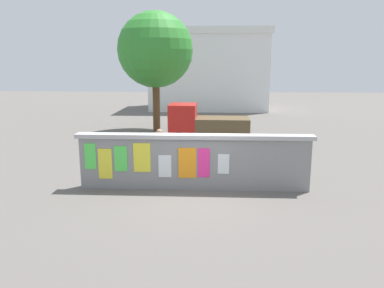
# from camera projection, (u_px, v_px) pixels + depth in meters

# --- Properties ---
(ground) EXTENTS (60.00, 60.00, 0.00)m
(ground) POSITION_uv_depth(u_px,v_px,m) (201.00, 137.00, 19.23)
(ground) COLOR #605B56
(poster_wall) EXTENTS (6.94, 0.42, 1.65)m
(poster_wall) POSITION_uv_depth(u_px,v_px,m) (194.00, 161.00, 11.24)
(poster_wall) COLOR gray
(poster_wall) RESTS_ON ground
(auto_rickshaw_truck) EXTENTS (3.64, 1.60, 1.85)m
(auto_rickshaw_truck) POSITION_uv_depth(u_px,v_px,m) (205.00, 125.00, 17.37)
(auto_rickshaw_truck) COLOR black
(auto_rickshaw_truck) RESTS_ON ground
(motorcycle) EXTENTS (1.88, 0.66, 0.87)m
(motorcycle) POSITION_uv_depth(u_px,v_px,m) (264.00, 153.00, 13.98)
(motorcycle) COLOR black
(motorcycle) RESTS_ON ground
(bicycle_near) EXTENTS (1.71, 0.44, 0.95)m
(bicycle_near) POSITION_uv_depth(u_px,v_px,m) (201.00, 154.00, 14.15)
(bicycle_near) COLOR black
(bicycle_near) RESTS_ON ground
(person_walking) EXTENTS (0.45, 0.45, 1.62)m
(person_walking) POSITION_uv_depth(u_px,v_px,m) (160.00, 148.00, 12.29)
(person_walking) COLOR #3F994C
(person_walking) RESTS_ON ground
(tree_roadside) EXTENTS (3.99, 3.99, 6.34)m
(tree_roadside) POSITION_uv_depth(u_px,v_px,m) (155.00, 50.00, 20.19)
(tree_roadside) COLOR brown
(tree_roadside) RESTS_ON ground
(building_background) EXTENTS (9.33, 5.89, 6.24)m
(building_background) POSITION_uv_depth(u_px,v_px,m) (209.00, 69.00, 30.75)
(building_background) COLOR white
(building_background) RESTS_ON ground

